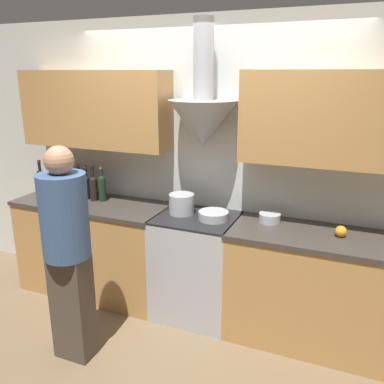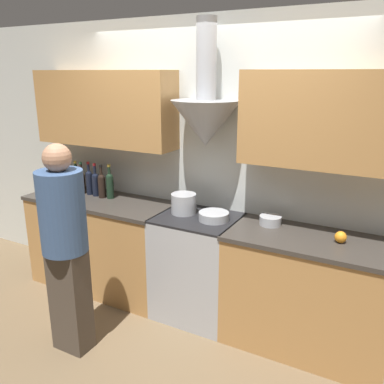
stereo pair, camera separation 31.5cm
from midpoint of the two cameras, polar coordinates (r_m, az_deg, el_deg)
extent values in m
plane|color=brown|center=(3.69, -3.86, -18.88)|extent=(12.00, 12.00, 0.00)
cube|color=silver|center=(3.68, 0.14, 3.41)|extent=(8.40, 0.06, 2.60)
cone|color=#A8AAAF|center=(3.43, -1.10, 9.62)|extent=(0.59, 0.59, 0.38)
cylinder|color=#A8AAAF|center=(3.41, -1.15, 18.15)|extent=(0.16, 0.16, 0.64)
cube|color=#B27F47|center=(3.99, -15.72, 11.12)|extent=(1.48, 0.32, 0.70)
cube|color=#B27F47|center=(3.17, 15.34, 9.91)|extent=(1.23, 0.32, 0.70)
cube|color=#B27F47|center=(4.21, -15.55, -7.68)|extent=(1.48, 0.60, 0.90)
cube|color=#38332D|center=(4.05, -16.06, -1.61)|extent=(1.50, 0.62, 0.03)
cube|color=#B27F47|center=(3.44, 13.25, -13.23)|extent=(1.23, 0.60, 0.90)
cube|color=#38332D|center=(3.24, 13.79, -5.99)|extent=(1.26, 0.62, 0.03)
cube|color=#A8AAAF|center=(3.68, -1.88, -10.56)|extent=(0.69, 0.60, 0.92)
cube|color=black|center=(3.46, -3.95, -13.13)|extent=(0.48, 0.01, 0.41)
cube|color=black|center=(3.49, -1.95, -3.70)|extent=(0.69, 0.60, 0.02)
cube|color=#A8AAAF|center=(3.74, -0.22, -3.25)|extent=(0.69, 0.06, 0.10)
cylinder|color=black|center=(4.49, -22.33, 1.14)|extent=(0.08, 0.08, 0.20)
sphere|color=black|center=(4.47, -22.47, 2.39)|extent=(0.08, 0.08, 0.08)
cylinder|color=black|center=(4.46, -22.56, 3.23)|extent=(0.03, 0.03, 0.10)
cylinder|color=maroon|center=(4.44, -22.65, 3.99)|extent=(0.03, 0.03, 0.02)
cylinder|color=black|center=(4.42, -21.26, 1.02)|extent=(0.07, 0.07, 0.20)
sphere|color=black|center=(4.40, -21.39, 2.28)|extent=(0.07, 0.07, 0.07)
cylinder|color=black|center=(4.38, -21.48, 3.09)|extent=(0.03, 0.03, 0.10)
cylinder|color=black|center=(4.37, -21.56, 3.84)|extent=(0.03, 0.03, 0.02)
cylinder|color=black|center=(4.37, -20.29, 0.91)|extent=(0.08, 0.08, 0.20)
sphere|color=black|center=(4.35, -20.42, 2.15)|extent=(0.08, 0.08, 0.08)
cylinder|color=black|center=(4.33, -20.50, 3.01)|extent=(0.03, 0.03, 0.10)
cylinder|color=gold|center=(4.32, -20.58, 3.78)|extent=(0.03, 0.03, 0.02)
cylinder|color=black|center=(4.30, -19.35, 0.86)|extent=(0.07, 0.07, 0.21)
sphere|color=black|center=(4.28, -19.49, 2.22)|extent=(0.07, 0.07, 0.07)
cylinder|color=black|center=(4.26, -19.56, 2.95)|extent=(0.03, 0.03, 0.08)
cylinder|color=gold|center=(4.25, -19.62, 3.61)|extent=(0.03, 0.03, 0.02)
cylinder|color=black|center=(4.25, -18.59, 0.57)|extent=(0.07, 0.07, 0.19)
sphere|color=black|center=(4.22, -18.71, 1.78)|extent=(0.07, 0.07, 0.07)
cylinder|color=black|center=(4.21, -18.79, 2.67)|extent=(0.03, 0.03, 0.10)
cylinder|color=#234C33|center=(4.19, -18.87, 3.51)|extent=(0.03, 0.03, 0.02)
cylinder|color=black|center=(4.19, -17.57, 0.64)|extent=(0.07, 0.07, 0.21)
sphere|color=black|center=(4.16, -17.69, 2.04)|extent=(0.07, 0.07, 0.07)
cylinder|color=black|center=(4.15, -17.76, 2.83)|extent=(0.03, 0.03, 0.09)
cylinder|color=maroon|center=(4.14, -17.83, 3.57)|extent=(0.03, 0.03, 0.02)
cylinder|color=black|center=(4.13, -16.69, 0.39)|extent=(0.07, 0.07, 0.20)
sphere|color=black|center=(4.10, -16.81, 1.72)|extent=(0.07, 0.07, 0.07)
cylinder|color=black|center=(4.09, -16.88, 2.58)|extent=(0.03, 0.03, 0.10)
cylinder|color=maroon|center=(4.08, -16.95, 3.38)|extent=(0.03, 0.03, 0.02)
cylinder|color=black|center=(4.06, -15.81, 0.19)|extent=(0.07, 0.07, 0.20)
sphere|color=black|center=(4.03, -15.92, 1.55)|extent=(0.07, 0.07, 0.07)
cylinder|color=black|center=(4.02, -15.99, 2.43)|extent=(0.03, 0.03, 0.09)
cylinder|color=black|center=(4.00, -16.06, 3.24)|extent=(0.03, 0.03, 0.02)
cylinder|color=black|center=(4.02, -14.69, 0.25)|extent=(0.07, 0.07, 0.22)
sphere|color=black|center=(3.99, -14.80, 1.73)|extent=(0.07, 0.07, 0.07)
cylinder|color=black|center=(3.98, -14.86, 2.55)|extent=(0.03, 0.03, 0.09)
cylinder|color=gold|center=(3.97, -14.92, 3.31)|extent=(0.03, 0.03, 0.02)
cylinder|color=#A8AAAF|center=(3.55, -4.02, -1.71)|extent=(0.22, 0.22, 0.18)
cylinder|color=#A8AAAF|center=(3.42, 0.40, -3.35)|extent=(0.25, 0.25, 0.07)
sphere|color=orange|center=(3.21, 17.56, -5.35)|extent=(0.09, 0.09, 0.09)
cylinder|color=#A8AAAF|center=(3.39, 8.26, -3.63)|extent=(0.18, 0.18, 0.07)
cube|color=#473D33|center=(3.37, -19.08, -15.04)|extent=(0.29, 0.19, 0.84)
cylinder|color=#38517A|center=(3.06, -20.35, -3.25)|extent=(0.34, 0.34, 0.62)
sphere|color=#AD7A5B|center=(2.96, -21.12, 4.12)|extent=(0.20, 0.20, 0.20)
camera|label=1|loc=(0.16, -92.71, -0.80)|focal=38.00mm
camera|label=2|loc=(0.16, 87.29, 0.80)|focal=38.00mm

